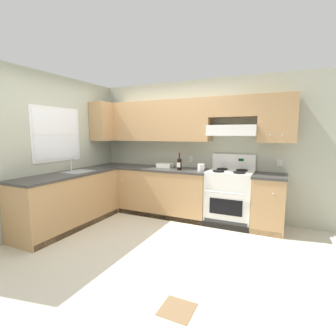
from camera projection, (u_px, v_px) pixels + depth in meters
name	position (u px, v px, depth m)	size (l,w,h in m)	color
ground_plane	(133.00, 239.00, 3.75)	(7.04, 7.04, 0.00)	beige
floor_accent_tile	(177.00, 309.00, 2.25)	(0.30, 0.30, 0.01)	olive
wall_back	(193.00, 138.00, 4.76)	(4.68, 0.57, 2.55)	#B7BAA3
wall_left	(62.00, 146.00, 4.44)	(0.47, 4.00, 2.55)	#B7BAA3
counter_back_run	(168.00, 192.00, 4.80)	(3.60, 0.65, 0.91)	tan
counter_left_run	(70.00, 200.00, 4.21)	(0.63, 1.91, 1.13)	tan
stove	(229.00, 197.00, 4.32)	(0.76, 0.62, 1.20)	white
wine_bottle	(179.00, 163.00, 4.53)	(0.08, 0.08, 0.32)	black
bowl	(165.00, 166.00, 4.89)	(0.29, 0.20, 0.08)	white
paper_towel_roll	(201.00, 168.00, 4.38)	(0.12, 0.12, 0.13)	white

